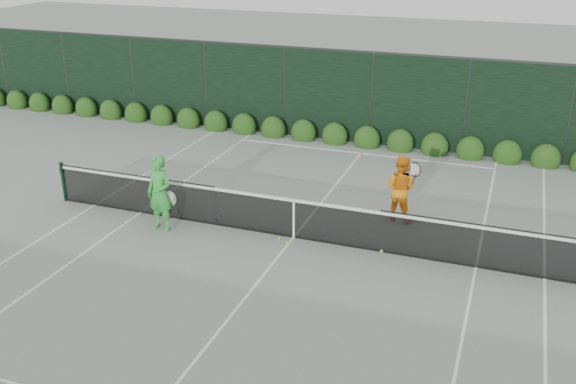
% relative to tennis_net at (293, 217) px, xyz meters
% --- Properties ---
extents(ground, '(80.00, 80.00, 0.00)m').
position_rel_tennis_net_xyz_m(ground, '(0.02, 0.00, -0.53)').
color(ground, gray).
rests_on(ground, ground).
extents(tennis_net, '(12.90, 0.10, 1.07)m').
position_rel_tennis_net_xyz_m(tennis_net, '(0.00, 0.00, 0.00)').
color(tennis_net, black).
rests_on(tennis_net, ground).
extents(player_woman, '(0.75, 0.56, 1.85)m').
position_rel_tennis_net_xyz_m(player_woman, '(-3.09, -0.63, 0.39)').
color(player_woman, green).
rests_on(player_woman, ground).
extents(player_man, '(0.96, 0.79, 1.66)m').
position_rel_tennis_net_xyz_m(player_man, '(2.10, 1.85, 0.30)').
color(player_man, orange).
rests_on(player_man, ground).
extents(court_lines, '(11.03, 23.83, 0.01)m').
position_rel_tennis_net_xyz_m(court_lines, '(0.02, 0.00, -0.53)').
color(court_lines, white).
rests_on(court_lines, ground).
extents(windscreen_fence, '(32.00, 21.07, 3.06)m').
position_rel_tennis_net_xyz_m(windscreen_fence, '(0.02, -2.71, 0.98)').
color(windscreen_fence, black).
rests_on(windscreen_fence, ground).
extents(hedge_row, '(31.66, 0.65, 0.94)m').
position_rel_tennis_net_xyz_m(hedge_row, '(0.02, 7.15, -0.30)').
color(hedge_row, '#1A3B10').
rests_on(hedge_row, ground).
extents(tennis_balls, '(4.31, 1.14, 0.07)m').
position_rel_tennis_net_xyz_m(tennis_balls, '(-0.04, 0.18, -0.50)').
color(tennis_balls, '#BAF035').
rests_on(tennis_balls, ground).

